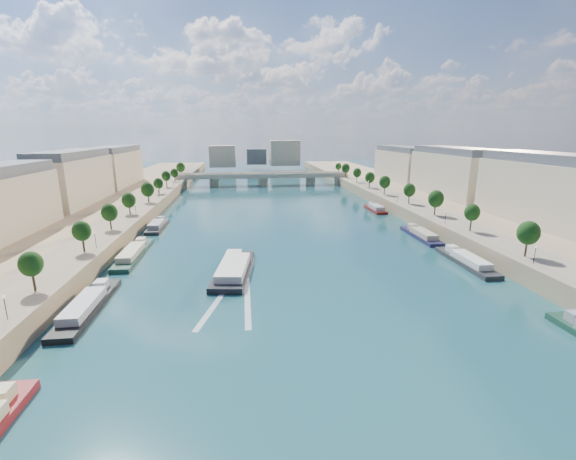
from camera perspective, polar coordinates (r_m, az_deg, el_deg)
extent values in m
plane|color=#0D2B39|center=(137.18, -0.75, -0.29)|extent=(700.00, 700.00, 0.00)
cube|color=#9E8460|center=(147.73, -29.75, -0.16)|extent=(44.00, 520.00, 5.00)
cube|color=#9E8460|center=(160.76, 25.70, 1.37)|extent=(44.00, 520.00, 5.00)
cube|color=gray|center=(141.95, -24.30, 1.01)|extent=(14.00, 520.00, 0.10)
cube|color=gray|center=(152.75, 21.04, 2.20)|extent=(14.00, 520.00, 0.10)
cylinder|color=#382B1E|center=(89.06, -34.03, -6.42)|extent=(0.50, 0.50, 3.82)
ellipsoid|color=black|center=(88.00, -34.36, -4.22)|extent=(4.80, 4.80, 5.52)
cylinder|color=#382B1E|center=(109.81, -28.51, -2.10)|extent=(0.50, 0.50, 3.82)
ellipsoid|color=black|center=(108.95, -28.74, -0.29)|extent=(4.80, 4.80, 5.52)
cylinder|color=#382B1E|center=(131.66, -24.80, 0.83)|extent=(0.50, 0.50, 3.82)
ellipsoid|color=black|center=(130.95, -24.97, 2.35)|extent=(4.80, 4.80, 5.52)
cylinder|color=#382B1E|center=(154.16, -22.16, 2.91)|extent=(0.50, 0.50, 3.82)
ellipsoid|color=black|center=(153.55, -22.29, 4.22)|extent=(4.80, 4.80, 5.52)
cylinder|color=#382B1E|center=(177.05, -20.19, 4.46)|extent=(0.50, 0.50, 3.82)
ellipsoid|color=black|center=(176.52, -20.29, 5.60)|extent=(4.80, 4.80, 5.52)
cylinder|color=#382B1E|center=(200.20, -18.67, 5.64)|extent=(0.50, 0.50, 3.82)
ellipsoid|color=black|center=(199.73, -18.75, 6.66)|extent=(4.80, 4.80, 5.52)
cylinder|color=#382B1E|center=(223.53, -17.46, 6.58)|extent=(0.50, 0.50, 3.82)
ellipsoid|color=black|center=(223.11, -17.53, 7.49)|extent=(4.80, 4.80, 5.52)
cylinder|color=#382B1E|center=(246.99, -16.48, 7.34)|extent=(0.50, 0.50, 3.82)
ellipsoid|color=black|center=(246.61, -16.54, 8.17)|extent=(4.80, 4.80, 5.52)
cylinder|color=#382B1E|center=(270.54, -15.66, 7.96)|extent=(0.50, 0.50, 3.82)
ellipsoid|color=black|center=(270.20, -15.71, 8.72)|extent=(4.80, 4.80, 5.52)
cylinder|color=#382B1E|center=(110.68, 32.09, -2.45)|extent=(0.50, 0.50, 3.82)
ellipsoid|color=black|center=(109.83, 32.34, -0.66)|extent=(4.80, 4.80, 5.52)
cylinder|color=#382B1E|center=(129.46, 25.58, 0.53)|extent=(0.50, 0.50, 3.82)
ellipsoid|color=black|center=(128.73, 25.75, 2.08)|extent=(4.80, 4.80, 5.52)
cylinder|color=#382B1E|center=(149.74, 20.77, 2.73)|extent=(0.50, 0.50, 3.82)
ellipsoid|color=black|center=(149.11, 20.89, 4.08)|extent=(4.80, 4.80, 5.52)
cylinder|color=#382B1E|center=(170.98, 17.12, 4.38)|extent=(0.50, 0.50, 3.82)
ellipsoid|color=black|center=(170.43, 17.21, 5.57)|extent=(4.80, 4.80, 5.52)
cylinder|color=#382B1E|center=(192.88, 14.28, 5.65)|extent=(0.50, 0.50, 3.82)
ellipsoid|color=black|center=(192.39, 14.35, 6.71)|extent=(4.80, 4.80, 5.52)
cylinder|color=#382B1E|center=(215.22, 12.01, 6.65)|extent=(0.50, 0.50, 3.82)
ellipsoid|color=black|center=(214.78, 12.06, 7.60)|extent=(4.80, 4.80, 5.52)
cylinder|color=#382B1E|center=(237.88, 10.17, 7.45)|extent=(0.50, 0.50, 3.82)
ellipsoid|color=black|center=(237.49, 10.21, 8.31)|extent=(4.80, 4.80, 5.52)
cylinder|color=#382B1E|center=(260.79, 8.64, 8.11)|extent=(0.50, 0.50, 3.82)
ellipsoid|color=black|center=(260.43, 8.67, 8.89)|extent=(4.80, 4.80, 5.52)
cylinder|color=#382B1E|center=(283.87, 7.36, 8.65)|extent=(0.50, 0.50, 3.82)
ellipsoid|color=black|center=(283.54, 7.38, 9.37)|extent=(4.80, 4.80, 5.52)
cylinder|color=black|center=(78.08, -36.32, -9.41)|extent=(0.14, 0.14, 4.00)
sphere|color=#FFE5B2|center=(77.36, -36.55, -7.98)|extent=(0.36, 0.36, 0.36)
cylinder|color=black|center=(112.49, -26.61, -1.47)|extent=(0.14, 0.14, 4.00)
sphere|color=#FFE5B2|center=(111.99, -26.73, -0.44)|extent=(0.36, 0.36, 0.36)
cylinder|color=black|center=(149.70, -21.63, 2.68)|extent=(0.14, 0.14, 4.00)
sphere|color=#FFE5B2|center=(149.32, -21.70, 3.47)|extent=(0.36, 0.36, 0.36)
cylinder|color=black|center=(188.06, -18.64, 5.15)|extent=(0.14, 0.14, 4.00)
sphere|color=#FFE5B2|center=(187.76, -18.69, 5.78)|extent=(0.36, 0.36, 0.36)
cylinder|color=black|center=(226.99, -16.66, 6.77)|extent=(0.14, 0.14, 4.00)
sphere|color=#FFE5B2|center=(226.74, -16.70, 7.30)|extent=(0.36, 0.36, 0.36)
cylinder|color=black|center=(105.41, 32.70, -3.24)|extent=(0.14, 0.14, 4.00)
sphere|color=#FFE5B2|center=(104.88, 32.85, -2.15)|extent=(0.36, 0.36, 0.36)
cylinder|color=black|center=(137.36, 22.30, 1.64)|extent=(0.14, 0.14, 4.00)
sphere|color=#FFE5B2|center=(136.95, 22.38, 2.49)|extent=(0.36, 0.36, 0.36)
cylinder|color=black|center=(172.70, 15.97, 4.59)|extent=(0.14, 0.14, 4.00)
sphere|color=#FFE5B2|center=(172.37, 16.02, 5.27)|extent=(0.36, 0.36, 0.36)
cylinder|color=black|center=(209.72, 11.80, 6.49)|extent=(0.14, 0.14, 4.00)
sphere|color=#FFE5B2|center=(209.45, 11.83, 7.05)|extent=(0.36, 0.36, 0.36)
cylinder|color=black|center=(247.66, 8.88, 7.79)|extent=(0.14, 0.14, 4.00)
sphere|color=#FFE5B2|center=(247.44, 8.89, 8.27)|extent=(0.36, 0.36, 0.36)
cube|color=#BCA991|center=(188.02, -29.18, 6.55)|extent=(16.00, 52.00, 20.00)
cube|color=#474C54|center=(187.16, -29.62, 10.06)|extent=(14.72, 50.44, 3.20)
cube|color=#BCA991|center=(242.44, -24.11, 8.49)|extent=(16.00, 52.00, 20.00)
cube|color=#474C54|center=(241.77, -24.40, 11.21)|extent=(14.72, 50.44, 3.20)
cube|color=#BCA991|center=(152.97, 33.70, 4.55)|extent=(16.00, 52.00, 20.00)
cube|color=#474C54|center=(151.90, 34.31, 8.85)|extent=(14.72, 50.44, 3.20)
cube|color=#BCA991|center=(200.25, 23.05, 7.60)|extent=(16.00, 52.00, 20.00)
cube|color=#474C54|center=(199.43, 23.38, 10.90)|extent=(14.72, 50.44, 3.20)
cube|color=#BCA991|center=(252.04, 16.55, 9.32)|extent=(16.00, 52.00, 20.00)
cube|color=#474C54|center=(251.40, 16.74, 11.95)|extent=(14.72, 50.44, 3.20)
cube|color=#BCA991|center=(342.96, -9.66, 10.73)|extent=(22.00, 18.00, 18.00)
cube|color=#BCA991|center=(354.60, -0.51, 11.37)|extent=(26.00, 20.00, 22.00)
cube|color=#474C54|center=(367.93, -4.71, 10.81)|extent=(18.00, 16.00, 14.00)
cube|color=#C1B79E|center=(257.90, -3.71, 8.01)|extent=(112.00, 11.00, 2.20)
cube|color=#C1B79E|center=(252.77, -3.65, 8.22)|extent=(112.00, 0.80, 0.90)
cube|color=#C1B79E|center=(262.70, -3.78, 8.45)|extent=(112.00, 0.80, 0.90)
cylinder|color=#C1B79E|center=(258.59, -10.85, 6.98)|extent=(6.40, 6.40, 5.00)
cylinder|color=#C1B79E|center=(258.33, -3.70, 7.19)|extent=(6.40, 6.40, 5.00)
cylinder|color=#C1B79E|center=(262.02, 3.36, 7.30)|extent=(6.40, 6.40, 5.00)
cube|color=#C1B79E|center=(260.75, -15.26, 6.79)|extent=(6.00, 12.00, 5.00)
cube|color=#C1B79E|center=(266.26, 7.64, 7.31)|extent=(6.00, 12.00, 5.00)
cube|color=black|center=(99.26, -8.06, -6.03)|extent=(11.38, 28.51, 1.98)
cube|color=silver|center=(96.53, -8.12, -5.44)|extent=(8.73, 18.70, 1.78)
cube|color=silver|center=(106.51, -8.02, -3.52)|extent=(4.35, 3.80, 1.80)
cube|color=silver|center=(83.85, -10.47, -10.36)|extent=(7.58, 25.49, 0.04)
cube|color=silver|center=(83.64, -6.03, -10.26)|extent=(1.33, 26.01, 0.04)
cube|color=beige|center=(65.14, -36.73, -18.89)|extent=(2.50, 2.47, 1.80)
cube|color=black|center=(88.68, -27.47, -10.22)|extent=(5.00, 26.98, 1.80)
cube|color=#B8BBC5|center=(86.19, -28.10, -9.77)|extent=(4.10, 14.84, 1.60)
cube|color=#B8BBC5|center=(95.02, -25.93, -7.25)|extent=(2.50, 3.24, 1.80)
cube|color=#173B30|center=(119.33, -21.86, -3.47)|extent=(5.00, 28.97, 1.80)
cube|color=beige|center=(116.71, -22.22, -3.02)|extent=(4.10, 15.94, 1.60)
cube|color=beige|center=(126.89, -20.96, -1.51)|extent=(2.50, 3.48, 1.80)
cube|color=#28282B|center=(150.32, -18.73, 0.36)|extent=(5.00, 21.18, 1.80)
cube|color=gray|center=(148.32, -18.92, 0.84)|extent=(4.10, 11.65, 1.60)
cube|color=gray|center=(155.98, -18.33, 1.56)|extent=(2.50, 2.54, 1.80)
cube|color=#919199|center=(88.75, 36.75, -10.25)|extent=(2.50, 2.29, 1.80)
cube|color=#2B2B2E|center=(114.88, 24.84, -4.46)|extent=(5.00, 24.63, 1.80)
cube|color=silver|center=(112.80, 25.44, -3.95)|extent=(4.10, 13.55, 1.60)
cube|color=silver|center=(120.38, 23.13, -2.55)|extent=(2.50, 2.96, 1.80)
cube|color=#1E1C3E|center=(137.42, 19.08, -0.95)|extent=(5.00, 23.28, 1.80)
cube|color=#BDAC8E|center=(135.39, 19.47, -0.46)|extent=(4.10, 12.80, 1.60)
cube|color=#BDAC8E|center=(143.09, 17.94, 0.48)|extent=(2.50, 2.79, 1.80)
cube|color=maroon|center=(178.43, 12.80, 2.90)|extent=(5.00, 18.39, 1.80)
cube|color=#AEB3BB|center=(176.75, 12.99, 3.34)|extent=(4.10, 10.11, 1.60)
cube|color=#AEB3BB|center=(183.20, 12.27, 3.79)|extent=(2.50, 2.21, 1.80)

